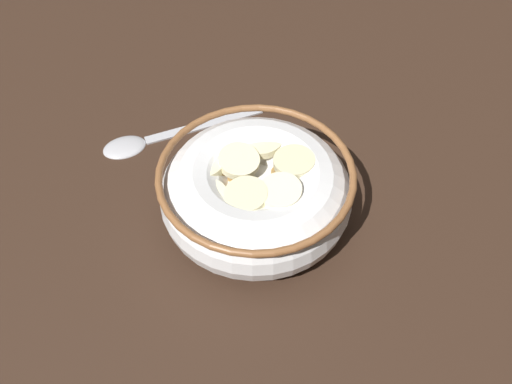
# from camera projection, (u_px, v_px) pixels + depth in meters

# --- Properties ---
(ground_plane) EXTENTS (1.31, 1.31, 0.02)m
(ground_plane) POSITION_uv_depth(u_px,v_px,m) (256.00, 222.00, 0.47)
(ground_plane) COLOR #332116
(cereal_bowl) EXTENTS (0.16, 0.16, 0.06)m
(cereal_bowl) POSITION_uv_depth(u_px,v_px,m) (256.00, 191.00, 0.44)
(cereal_bowl) COLOR white
(cereal_bowl) RESTS_ON ground_plane
(spoon) EXTENTS (0.16, 0.08, 0.01)m
(spoon) POSITION_uv_depth(u_px,v_px,m) (149.00, 138.00, 0.51)
(spoon) COLOR #B7B7BC
(spoon) RESTS_ON ground_plane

